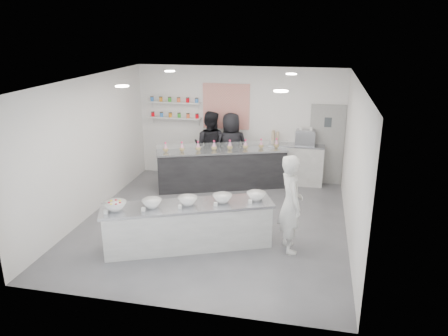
{
  "coord_description": "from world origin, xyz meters",
  "views": [
    {
      "loc": [
        1.99,
        -8.22,
        4.04
      ],
      "look_at": [
        0.15,
        0.4,
        1.11
      ],
      "focal_mm": 35.0,
      "sensor_mm": 36.0,
      "label": 1
    }
  ],
  "objects_px": {
    "prep_counter": "(188,226)",
    "back_bar": "(222,169)",
    "staff_right": "(231,148)",
    "espresso_machine": "(305,138)",
    "espresso_ledge": "(296,164)",
    "staff_left": "(210,146)",
    "woman_prep": "(291,204)"
  },
  "relations": [
    {
      "from": "prep_counter",
      "to": "staff_right",
      "type": "height_order",
      "value": "staff_right"
    },
    {
      "from": "prep_counter",
      "to": "espresso_machine",
      "type": "relative_size",
      "value": 6.42
    },
    {
      "from": "prep_counter",
      "to": "staff_right",
      "type": "bearing_deg",
      "value": 66.32
    },
    {
      "from": "back_bar",
      "to": "espresso_machine",
      "type": "relative_size",
      "value": 6.65
    },
    {
      "from": "espresso_ledge",
      "to": "espresso_machine",
      "type": "height_order",
      "value": "espresso_machine"
    },
    {
      "from": "staff_left",
      "to": "staff_right",
      "type": "xyz_separation_m",
      "value": [
        0.57,
        -0.0,
        -0.01
      ]
    },
    {
      "from": "prep_counter",
      "to": "woman_prep",
      "type": "distance_m",
      "value": 1.95
    },
    {
      "from": "woman_prep",
      "to": "staff_left",
      "type": "xyz_separation_m",
      "value": [
        -2.35,
        3.42,
        0.02
      ]
    },
    {
      "from": "prep_counter",
      "to": "staff_right",
      "type": "relative_size",
      "value": 1.7
    },
    {
      "from": "back_bar",
      "to": "woman_prep",
      "type": "distance_m",
      "value": 3.48
    },
    {
      "from": "prep_counter",
      "to": "espresso_machine",
      "type": "xyz_separation_m",
      "value": [
        1.97,
        3.89,
        0.82
      ]
    },
    {
      "from": "prep_counter",
      "to": "back_bar",
      "type": "xyz_separation_m",
      "value": [
        -0.05,
        3.17,
        0.08
      ]
    },
    {
      "from": "espresso_machine",
      "to": "woman_prep",
      "type": "bearing_deg",
      "value": -91.77
    },
    {
      "from": "espresso_ledge",
      "to": "staff_left",
      "type": "relative_size",
      "value": 0.76
    },
    {
      "from": "espresso_ledge",
      "to": "staff_right",
      "type": "height_order",
      "value": "staff_right"
    },
    {
      "from": "back_bar",
      "to": "staff_right",
      "type": "distance_m",
      "value": 0.7
    },
    {
      "from": "staff_left",
      "to": "staff_right",
      "type": "bearing_deg",
      "value": -173.36
    },
    {
      "from": "espresso_machine",
      "to": "staff_left",
      "type": "height_order",
      "value": "staff_left"
    },
    {
      "from": "espresso_ledge",
      "to": "espresso_machine",
      "type": "relative_size",
      "value": 2.91
    },
    {
      "from": "espresso_ledge",
      "to": "staff_right",
      "type": "xyz_separation_m",
      "value": [
        -1.68,
        -0.18,
        0.4
      ]
    },
    {
      "from": "espresso_ledge",
      "to": "staff_left",
      "type": "distance_m",
      "value": 2.29
    },
    {
      "from": "prep_counter",
      "to": "back_bar",
      "type": "relative_size",
      "value": 0.97
    },
    {
      "from": "espresso_ledge",
      "to": "woman_prep",
      "type": "relative_size",
      "value": 0.78
    },
    {
      "from": "woman_prep",
      "to": "staff_left",
      "type": "distance_m",
      "value": 4.15
    },
    {
      "from": "espresso_machine",
      "to": "staff_left",
      "type": "bearing_deg",
      "value": -175.81
    },
    {
      "from": "prep_counter",
      "to": "back_bar",
      "type": "height_order",
      "value": "back_bar"
    },
    {
      "from": "espresso_ledge",
      "to": "staff_right",
      "type": "distance_m",
      "value": 1.74
    },
    {
      "from": "staff_left",
      "to": "back_bar",
      "type": "bearing_deg",
      "value": 135.91
    },
    {
      "from": "espresso_ledge",
      "to": "staff_right",
      "type": "relative_size",
      "value": 0.77
    },
    {
      "from": "espresso_ledge",
      "to": "woman_prep",
      "type": "bearing_deg",
      "value": -88.46
    },
    {
      "from": "back_bar",
      "to": "espresso_machine",
      "type": "bearing_deg",
      "value": -0.5
    },
    {
      "from": "woman_prep",
      "to": "back_bar",
      "type": "bearing_deg",
      "value": 13.1
    }
  ]
}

